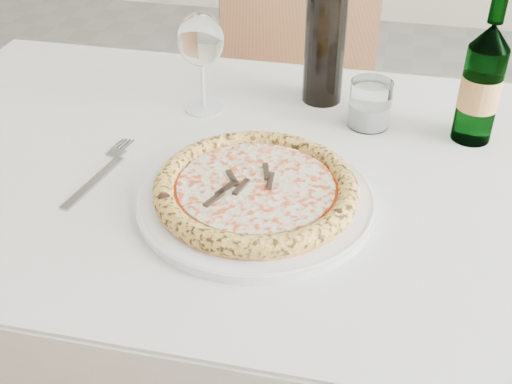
{
  "coord_description": "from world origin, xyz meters",
  "views": [
    {
      "loc": [
        0.19,
        -0.6,
        1.3
      ],
      "look_at": [
        0.02,
        0.12,
        0.78
      ],
      "focal_mm": 45.0,
      "sensor_mm": 36.0,
      "label": 1
    }
  ],
  "objects_px": {
    "dining_table": "(270,216)",
    "wine_bottle": "(325,34)",
    "plate": "(256,198)",
    "tumbler": "(370,107)",
    "wine_glass": "(201,42)",
    "chair_far": "(308,79)",
    "beer_bottle": "(482,84)",
    "pizza": "(256,188)"
  },
  "relations": [
    {
      "from": "pizza",
      "to": "chair_far",
      "type": "bearing_deg",
      "value": 93.66
    },
    {
      "from": "dining_table",
      "to": "chair_far",
      "type": "height_order",
      "value": "chair_far"
    },
    {
      "from": "tumbler",
      "to": "beer_bottle",
      "type": "distance_m",
      "value": 0.18
    },
    {
      "from": "plate",
      "to": "dining_table",
      "type": "bearing_deg",
      "value": 90.0
    },
    {
      "from": "plate",
      "to": "wine_glass",
      "type": "height_order",
      "value": "wine_glass"
    },
    {
      "from": "chair_far",
      "to": "wine_glass",
      "type": "bearing_deg",
      "value": -98.76
    },
    {
      "from": "wine_glass",
      "to": "tumbler",
      "type": "distance_m",
      "value": 0.31
    },
    {
      "from": "wine_glass",
      "to": "beer_bottle",
      "type": "distance_m",
      "value": 0.46
    },
    {
      "from": "beer_bottle",
      "to": "wine_bottle",
      "type": "xyz_separation_m",
      "value": [
        -0.26,
        0.09,
        0.03
      ]
    },
    {
      "from": "pizza",
      "to": "beer_bottle",
      "type": "relative_size",
      "value": 1.17
    },
    {
      "from": "pizza",
      "to": "wine_glass",
      "type": "bearing_deg",
      "value": 120.91
    },
    {
      "from": "pizza",
      "to": "dining_table",
      "type": "bearing_deg",
      "value": 90.0
    },
    {
      "from": "dining_table",
      "to": "wine_glass",
      "type": "height_order",
      "value": "wine_glass"
    },
    {
      "from": "plate",
      "to": "pizza",
      "type": "bearing_deg",
      "value": -120.0
    },
    {
      "from": "chair_far",
      "to": "plate",
      "type": "bearing_deg",
      "value": -86.33
    },
    {
      "from": "beer_bottle",
      "to": "tumbler",
      "type": "bearing_deg",
      "value": 177.31
    },
    {
      "from": "dining_table",
      "to": "tumbler",
      "type": "height_order",
      "value": "tumbler"
    },
    {
      "from": "pizza",
      "to": "tumbler",
      "type": "relative_size",
      "value": 3.61
    },
    {
      "from": "wine_glass",
      "to": "tumbler",
      "type": "xyz_separation_m",
      "value": [
        0.29,
        0.01,
        -0.09
      ]
    },
    {
      "from": "pizza",
      "to": "wine_bottle",
      "type": "xyz_separation_m",
      "value": [
        0.04,
        0.35,
        0.1
      ]
    },
    {
      "from": "plate",
      "to": "beer_bottle",
      "type": "height_order",
      "value": "beer_bottle"
    },
    {
      "from": "dining_table",
      "to": "wine_bottle",
      "type": "relative_size",
      "value": 4.52
    },
    {
      "from": "dining_table",
      "to": "tumbler",
      "type": "distance_m",
      "value": 0.25
    },
    {
      "from": "tumbler",
      "to": "beer_bottle",
      "type": "height_order",
      "value": "beer_bottle"
    },
    {
      "from": "dining_table",
      "to": "beer_bottle",
      "type": "height_order",
      "value": "beer_bottle"
    },
    {
      "from": "dining_table",
      "to": "plate",
      "type": "height_order",
      "value": "plate"
    },
    {
      "from": "beer_bottle",
      "to": "wine_bottle",
      "type": "height_order",
      "value": "wine_bottle"
    },
    {
      "from": "pizza",
      "to": "wine_glass",
      "type": "xyz_separation_m",
      "value": [
        -0.16,
        0.26,
        0.1
      ]
    },
    {
      "from": "tumbler",
      "to": "wine_bottle",
      "type": "relative_size",
      "value": 0.27
    },
    {
      "from": "chair_far",
      "to": "pizza",
      "type": "relative_size",
      "value": 3.19
    },
    {
      "from": "chair_far",
      "to": "wine_glass",
      "type": "height_order",
      "value": "wine_glass"
    },
    {
      "from": "pizza",
      "to": "wine_bottle",
      "type": "relative_size",
      "value": 0.99
    },
    {
      "from": "plate",
      "to": "wine_bottle",
      "type": "xyz_separation_m",
      "value": [
        0.04,
        0.35,
        0.12
      ]
    },
    {
      "from": "plate",
      "to": "pizza",
      "type": "relative_size",
      "value": 1.18
    },
    {
      "from": "dining_table",
      "to": "wine_bottle",
      "type": "distance_m",
      "value": 0.34
    },
    {
      "from": "plate",
      "to": "wine_glass",
      "type": "relative_size",
      "value": 1.92
    },
    {
      "from": "chair_far",
      "to": "beer_bottle",
      "type": "distance_m",
      "value": 0.8
    },
    {
      "from": "plate",
      "to": "tumbler",
      "type": "distance_m",
      "value": 0.3
    },
    {
      "from": "beer_bottle",
      "to": "wine_bottle",
      "type": "bearing_deg",
      "value": 161.96
    },
    {
      "from": "wine_glass",
      "to": "wine_bottle",
      "type": "distance_m",
      "value": 0.22
    },
    {
      "from": "chair_far",
      "to": "wine_bottle",
      "type": "bearing_deg",
      "value": -79.46
    },
    {
      "from": "chair_far",
      "to": "wine_glass",
      "type": "xyz_separation_m",
      "value": [
        -0.1,
        -0.64,
        0.35
      ]
    }
  ]
}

